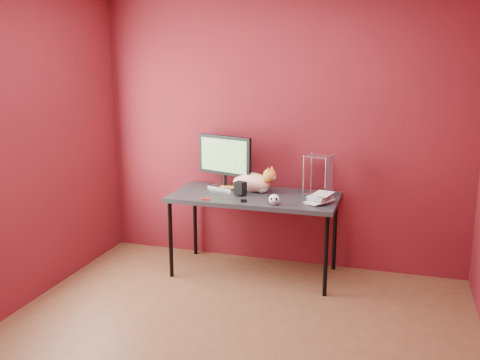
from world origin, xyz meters
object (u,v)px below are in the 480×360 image
(desk, at_px, (254,200))
(book_stack, at_px, (315,144))
(skull_mug, at_px, (274,199))
(speaker, at_px, (240,189))
(cat, at_px, (253,182))
(monitor, at_px, (225,159))

(desk, relative_size, book_stack, 1.50)
(skull_mug, bearing_deg, speaker, 140.90)
(desk, bearing_deg, book_stack, -6.58)
(cat, xyz_separation_m, book_stack, (0.59, -0.19, 0.41))
(cat, height_order, skull_mug, cat)
(book_stack, bearing_deg, cat, 162.54)
(desk, relative_size, monitor, 2.67)
(monitor, height_order, speaker, monitor)
(speaker, bearing_deg, skull_mug, -11.36)
(skull_mug, xyz_separation_m, book_stack, (0.30, 0.20, 0.45))
(desk, xyz_separation_m, cat, (-0.05, 0.12, 0.14))
(desk, distance_m, skull_mug, 0.37)
(monitor, xyz_separation_m, cat, (0.29, -0.06, -0.19))
(monitor, distance_m, speaker, 0.39)
(desk, height_order, speaker, speaker)
(cat, bearing_deg, speaker, -93.27)
(skull_mug, bearing_deg, book_stack, 25.72)
(cat, relative_size, book_stack, 0.55)
(monitor, bearing_deg, skull_mug, -19.69)
(cat, bearing_deg, skull_mug, -34.80)
(desk, xyz_separation_m, speaker, (-0.12, -0.05, 0.11))
(cat, height_order, speaker, cat)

